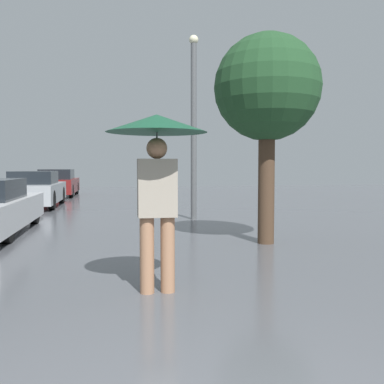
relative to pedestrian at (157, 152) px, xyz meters
name	(u,v)px	position (x,y,z in m)	size (l,w,h in m)	color
pedestrian	(157,152)	(0.00, 0.00, 0.00)	(1.13, 1.13, 2.00)	#9E7051
parked_car_third	(35,190)	(-3.26, 11.29, -0.98)	(1.67, 4.33, 1.28)	#9EA3A8
parked_car_farthest	(58,183)	(-3.24, 17.27, -0.97)	(1.75, 4.58, 1.32)	maroon
tree	(267,90)	(2.30, 2.77, 1.24)	(1.95, 1.95, 3.85)	#473323
street_lamp	(194,122)	(1.65, 6.61, 1.06)	(0.25, 0.25, 4.92)	#515456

